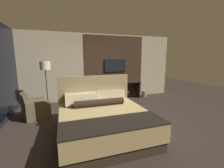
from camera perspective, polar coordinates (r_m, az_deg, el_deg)
name	(u,v)px	position (r m, az deg, el deg)	size (l,w,h in m)	color
ground_plane	(116,121)	(4.42, 1.63, -14.00)	(16.00, 16.00, 0.00)	#332823
wall_back_tv_panel	(99,67)	(6.58, -5.09, 6.43)	(7.20, 0.09, 2.80)	#BCAD8E
bed	(103,120)	(3.62, -3.36, -13.48)	(2.00, 2.09, 1.30)	#33281E
desk	(116,87)	(6.64, 1.61, -1.14)	(2.17, 0.48, 0.75)	#2D2319
tv	(115,66)	(6.71, 1.09, 6.90)	(0.99, 0.04, 0.56)	black
desk_chair	(120,89)	(6.05, 3.07, -1.99)	(0.52, 0.52, 0.91)	#38333D
armchair_by_window	(35,109)	(5.18, -27.30, -8.34)	(0.89, 0.91, 0.78)	brown
floor_lamp	(45,69)	(5.59, -24.05, 5.11)	(0.34, 0.34, 1.68)	#282623
vase_tall	(121,79)	(6.62, 3.54, 1.83)	(0.13, 0.13, 0.23)	silver
waste_bin	(144,94)	(7.18, 12.12, -3.63)	(0.22, 0.22, 0.28)	gray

